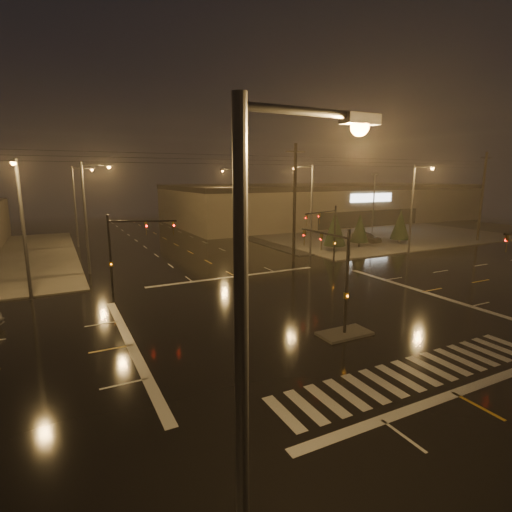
% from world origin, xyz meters
% --- Properties ---
extents(ground, '(140.00, 140.00, 0.00)m').
position_xyz_m(ground, '(0.00, 0.00, 0.00)').
color(ground, black).
rests_on(ground, ground).
extents(sidewalk_ne, '(36.00, 36.00, 0.12)m').
position_xyz_m(sidewalk_ne, '(30.00, 30.00, 0.06)').
color(sidewalk_ne, '#4B4843').
rests_on(sidewalk_ne, ground).
extents(median_island, '(3.00, 1.60, 0.15)m').
position_xyz_m(median_island, '(0.00, -4.00, 0.07)').
color(median_island, '#4B4843').
rests_on(median_island, ground).
extents(crosswalk, '(15.00, 2.60, 0.01)m').
position_xyz_m(crosswalk, '(0.00, -9.00, 0.01)').
color(crosswalk, beige).
rests_on(crosswalk, ground).
extents(stop_bar_near, '(16.00, 0.50, 0.01)m').
position_xyz_m(stop_bar_near, '(0.00, -11.00, 0.01)').
color(stop_bar_near, beige).
rests_on(stop_bar_near, ground).
extents(stop_bar_far, '(16.00, 0.50, 0.01)m').
position_xyz_m(stop_bar_far, '(0.00, 11.00, 0.01)').
color(stop_bar_far, beige).
rests_on(stop_bar_far, ground).
extents(parking_lot, '(50.00, 24.00, 0.08)m').
position_xyz_m(parking_lot, '(35.00, 28.00, 0.04)').
color(parking_lot, black).
rests_on(parking_lot, ground).
extents(retail_building, '(60.20, 28.30, 7.20)m').
position_xyz_m(retail_building, '(35.00, 45.99, 3.84)').
color(retail_building, '#736852').
rests_on(retail_building, ground).
extents(signal_mast_median, '(0.25, 4.59, 6.00)m').
position_xyz_m(signal_mast_median, '(0.00, -3.07, 3.75)').
color(signal_mast_median, black).
rests_on(signal_mast_median, ground).
extents(signal_mast_ne, '(4.84, 1.86, 6.00)m').
position_xyz_m(signal_mast_ne, '(9.50, 10.14, 3.79)').
color(signal_mast_ne, black).
rests_on(signal_mast_ne, ground).
extents(signal_mast_nw, '(4.84, 1.86, 6.00)m').
position_xyz_m(signal_mast_nw, '(-9.50, 10.14, 3.79)').
color(signal_mast_nw, black).
rests_on(signal_mast_nw, ground).
extents(streetlight_0, '(2.77, 0.32, 10.00)m').
position_xyz_m(streetlight_0, '(-11.18, -15.00, 5.80)').
color(streetlight_0, '#38383A').
rests_on(streetlight_0, ground).
extents(streetlight_1, '(2.77, 0.32, 10.00)m').
position_xyz_m(streetlight_1, '(-11.18, 18.00, 5.80)').
color(streetlight_1, '#38383A').
rests_on(streetlight_1, ground).
extents(streetlight_2, '(2.77, 0.32, 10.00)m').
position_xyz_m(streetlight_2, '(-11.18, 34.00, 5.80)').
color(streetlight_2, '#38383A').
rests_on(streetlight_2, ground).
extents(streetlight_3, '(2.77, 0.32, 10.00)m').
position_xyz_m(streetlight_3, '(11.18, 16.00, 5.80)').
color(streetlight_3, '#38383A').
rests_on(streetlight_3, ground).
extents(streetlight_4, '(2.77, 0.32, 10.00)m').
position_xyz_m(streetlight_4, '(11.18, 36.00, 5.80)').
color(streetlight_4, '#38383A').
rests_on(streetlight_4, ground).
extents(streetlight_5, '(0.32, 2.77, 10.00)m').
position_xyz_m(streetlight_5, '(-16.00, 11.18, 5.80)').
color(streetlight_5, '#38383A').
rests_on(streetlight_5, ground).
extents(streetlight_6, '(0.32, 2.77, 10.00)m').
position_xyz_m(streetlight_6, '(22.00, 11.18, 5.80)').
color(streetlight_6, '#38383A').
rests_on(streetlight_6, ground).
extents(utility_pole_1, '(2.20, 0.32, 12.00)m').
position_xyz_m(utility_pole_1, '(8.00, 14.00, 6.13)').
color(utility_pole_1, black).
rests_on(utility_pole_1, ground).
extents(utility_pole_2, '(2.20, 0.32, 12.00)m').
position_xyz_m(utility_pole_2, '(38.00, 14.00, 6.13)').
color(utility_pole_2, black).
rests_on(utility_pole_2, ground).
extents(conifer_0, '(2.64, 2.64, 4.83)m').
position_xyz_m(conifer_0, '(15.57, 16.91, 2.76)').
color(conifer_0, black).
rests_on(conifer_0, ground).
extents(conifer_1, '(2.24, 2.24, 4.20)m').
position_xyz_m(conifer_1, '(19.89, 17.47, 2.45)').
color(conifer_1, black).
rests_on(conifer_1, ground).
extents(conifer_2, '(2.44, 2.44, 4.51)m').
position_xyz_m(conifer_2, '(26.29, 16.98, 2.60)').
color(conifer_2, black).
rests_on(conifer_2, ground).
extents(car_parked, '(2.52, 4.46, 1.43)m').
position_xyz_m(car_parked, '(23.50, 20.10, 0.72)').
color(car_parked, black).
rests_on(car_parked, ground).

